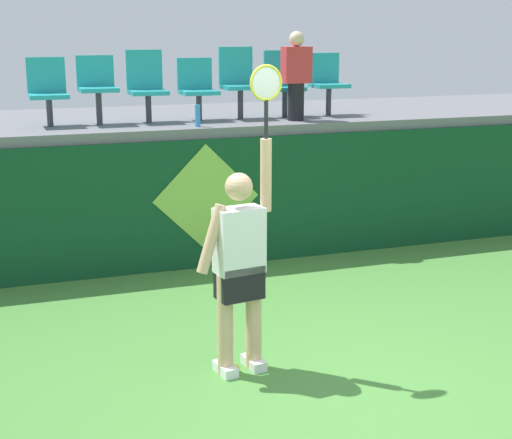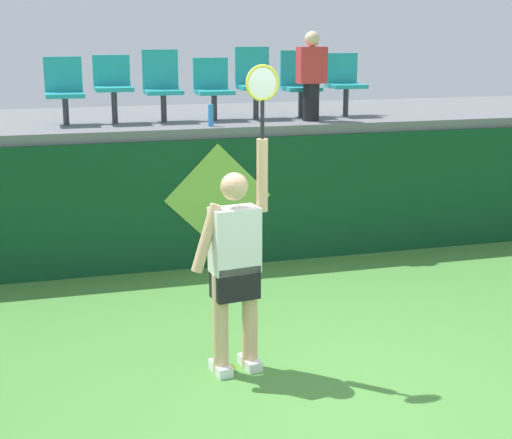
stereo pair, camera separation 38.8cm
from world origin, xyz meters
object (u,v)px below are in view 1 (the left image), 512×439
at_px(stadium_chair_0, 48,89).
at_px(stadium_chair_3, 197,86).
at_px(stadium_chair_6, 327,80).
at_px(stadium_chair_2, 146,84).
at_px(water_bottle, 198,116).
at_px(spectator_0, 296,75).
at_px(tennis_player, 240,262).
at_px(stadium_chair_1, 97,85).
at_px(stadium_chair_4, 238,80).
at_px(tennis_ball, 236,369).
at_px(stadium_chair_5, 283,81).

height_order(stadium_chair_0, stadium_chair_3, stadium_chair_0).
bearing_deg(stadium_chair_6, stadium_chair_2, 179.76).
relative_size(water_bottle, stadium_chair_6, 0.32).
bearing_deg(stadium_chair_6, stadium_chair_3, 179.97).
xyz_separation_m(stadium_chair_2, spectator_0, (1.76, -0.46, 0.10)).
bearing_deg(tennis_player, stadium_chair_6, 56.81).
bearing_deg(stadium_chair_3, stadium_chair_2, 179.18).
xyz_separation_m(stadium_chair_1, spectator_0, (2.35, -0.44, 0.10)).
distance_m(stadium_chair_1, spectator_0, 2.40).
xyz_separation_m(stadium_chair_0, stadium_chair_3, (1.79, -0.00, -0.01)).
bearing_deg(stadium_chair_6, stadium_chair_0, 179.94).
relative_size(tennis_player, spectator_0, 2.30).
bearing_deg(stadium_chair_4, water_bottle, -137.47).
relative_size(tennis_player, stadium_chair_4, 2.80).
xyz_separation_m(tennis_ball, stadium_chair_4, (1.25, 3.73, 2.09)).
bearing_deg(tennis_ball, stadium_chair_2, 88.72).
xyz_separation_m(tennis_ball, spectator_0, (1.85, 3.28, 2.16)).
distance_m(stadium_chair_0, stadium_chair_1, 0.57).
bearing_deg(stadium_chair_0, stadium_chair_2, 0.31).
bearing_deg(spectator_0, stadium_chair_6, 35.95).
relative_size(tennis_ball, stadium_chair_5, 0.08).
distance_m(stadium_chair_0, stadium_chair_2, 1.16).
bearing_deg(stadium_chair_2, stadium_chair_3, -0.82).
bearing_deg(stadium_chair_1, stadium_chair_6, 0.06).
relative_size(stadium_chair_2, stadium_chair_5, 1.03).
distance_m(stadium_chair_2, stadium_chair_6, 2.38).
xyz_separation_m(stadium_chair_4, spectator_0, (0.60, -0.45, 0.07)).
xyz_separation_m(stadium_chair_3, stadium_chair_5, (1.13, 0.01, 0.04)).
relative_size(stadium_chair_0, stadium_chair_1, 0.98).
relative_size(tennis_player, stadium_chair_0, 3.16).
xyz_separation_m(stadium_chair_2, stadium_chair_6, (2.38, -0.01, -0.01)).
bearing_deg(stadium_chair_0, water_bottle, -21.87).
xyz_separation_m(tennis_player, stadium_chair_4, (1.21, 3.70, 1.19)).
relative_size(water_bottle, stadium_chair_4, 0.29).
bearing_deg(stadium_chair_5, stadium_chair_0, -179.93).
xyz_separation_m(water_bottle, stadium_chair_3, (0.17, 0.64, 0.29)).
relative_size(water_bottle, stadium_chair_5, 0.30).
distance_m(stadium_chair_4, stadium_chair_6, 1.21).
relative_size(tennis_player, stadium_chair_5, 2.96).
distance_m(water_bottle, stadium_chair_0, 1.76).
distance_m(tennis_ball, stadium_chair_3, 4.30).
bearing_deg(stadium_chair_6, water_bottle, -161.49).
bearing_deg(stadium_chair_6, tennis_ball, -123.46).
xyz_separation_m(tennis_player, stadium_chair_5, (1.80, 3.70, 1.15)).
bearing_deg(spectator_0, stadium_chair_3, 158.54).
distance_m(stadium_chair_1, stadium_chair_4, 1.76).
relative_size(tennis_ball, water_bottle, 0.26).
bearing_deg(stadium_chair_3, stadium_chair_6, -0.03).
bearing_deg(stadium_chair_5, stadium_chair_1, -179.75).
distance_m(tennis_ball, stadium_chair_1, 4.29).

